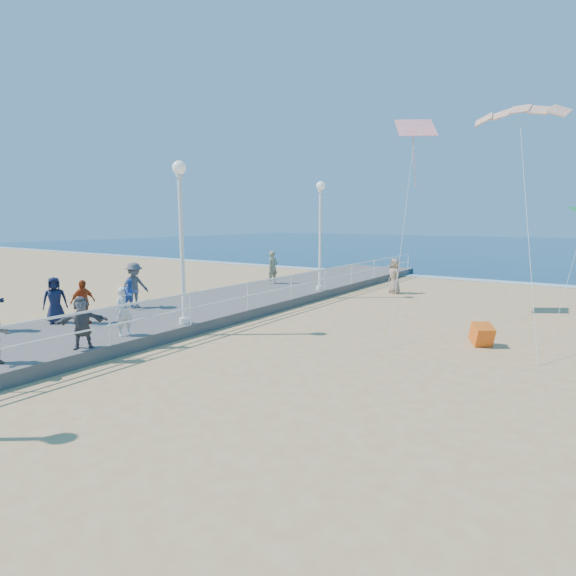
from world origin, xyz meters
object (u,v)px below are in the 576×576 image
Objects in this scene: lamp_post_far at (320,224)px; toddler_held at (131,293)px; lamp_post_mid at (181,226)px; spectator_4 at (55,300)px; woman_holding_toddler at (124,311)px; spectator_2 at (134,285)px; spectator_3 at (83,302)px; spectator_5 at (82,322)px; spectator_6 at (273,267)px; beach_walker_c at (395,276)px; box_kite at (482,337)px.

lamp_post_far is 11.15m from toddler_held.
toddler_held is at bearing -93.36° from lamp_post_mid.
woman_holding_toddler is at bearing -57.04° from spectator_4.
lamp_post_far reaches higher than spectator_2.
spectator_3 is 3.18m from spectator_5.
spectator_5 is 0.79× the size of spectator_6.
toddler_held is 1.73m from spectator_5.
spectator_4 is (-0.88, -0.46, 0.04)m from spectator_3.
beach_walker_c reaches higher than box_kite.
spectator_3 is 15.32m from beach_walker_c.
lamp_post_mid reaches higher than beach_walker_c.
box_kite is at bearing -44.31° from woman_holding_toddler.
spectator_5 is at bearing -173.35° from box_kite.
spectator_5 is 11.63m from box_kite.
beach_walker_c is (2.57, 3.45, -2.73)m from lamp_post_far.
beach_walker_c is at bearing 5.79° from spectator_4.
spectator_4 is 11.97m from spectator_6.
spectator_4 reaches higher than spectator_3.
lamp_post_mid is at bearing 31.41° from spectator_5.
spectator_6 reaches higher than spectator_4.
spectator_2 is 3.00× the size of box_kite.
lamp_post_far reaches higher than box_kite.
woman_holding_toddler is at bearing -127.96° from spectator_2.
lamp_post_far is at bearing 90.00° from lamp_post_mid.
lamp_post_mid is at bearing 6.72° from toddler_held.
spectator_4 is 3.78m from spectator_5.
lamp_post_mid is 4.41m from spectator_5.
beach_walker_c is (2.62, 16.05, -0.18)m from spectator_5.
spectator_6 is (0.35, 8.76, -0.01)m from spectator_2.
lamp_post_mid is 3.75× the size of spectator_5.
spectator_6 reaches higher than toddler_held.
spectator_3 is at bearing 90.37° from spectator_5.
spectator_2 reaches higher than spectator_5.
spectator_6 is at bearing 24.70° from woman_holding_toddler.
box_kite is (11.87, -5.39, -0.99)m from spectator_6.
spectator_2 is 8.77m from spectator_6.
spectator_2 is 1.27× the size of spectator_5.
lamp_post_mid is 1.00× the size of lamp_post_far.
spectator_2 is at bearing 159.93° from box_kite.
spectator_5 is 16.26m from beach_walker_c.
lamp_post_far is at bearing -84.60° from beach_walker_c.
spectator_6 is (-3.32, 9.58, -2.37)m from lamp_post_mid.
lamp_post_mid reaches higher than toddler_held.
spectator_5 is at bearing -57.21° from beach_walker_c.
spectator_2 is 1.15× the size of spectator_4.
spectator_2 reaches higher than woman_holding_toddler.
beach_walker_c is (2.69, 14.42, -0.75)m from toddler_held.
woman_holding_toddler is 0.58m from toddler_held.
lamp_post_mid is 9.00m from lamp_post_far.
spectator_3 is at bearing -68.25° from beach_walker_c.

